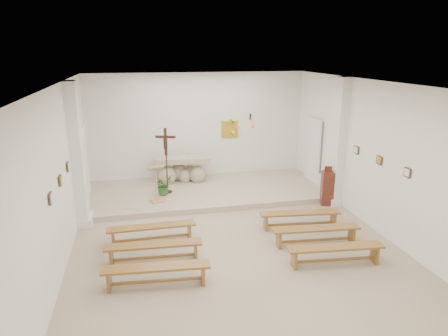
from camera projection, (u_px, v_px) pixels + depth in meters
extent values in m
cube|color=tan|center=(235.00, 247.00, 8.78)|extent=(7.00, 10.00, 0.00)
cube|color=white|center=(57.00, 182.00, 7.55)|extent=(0.02, 10.00, 3.50)
cube|color=white|center=(385.00, 161.00, 9.01)|extent=(0.02, 10.00, 3.50)
cube|color=white|center=(198.00, 127.00, 12.95)|extent=(7.00, 0.02, 3.50)
cube|color=silver|center=(236.00, 86.00, 7.79)|extent=(7.00, 10.00, 0.02)
cube|color=#BFAA93|center=(207.00, 191.00, 12.03)|extent=(6.98, 3.00, 0.15)
cube|color=white|center=(77.00, 156.00, 9.45)|extent=(0.26, 0.55, 3.50)
cube|color=white|center=(338.00, 142.00, 10.86)|extent=(0.26, 0.55, 3.50)
cube|color=yellow|center=(230.00, 129.00, 13.17)|extent=(0.55, 0.04, 0.55)
cube|color=black|center=(250.00, 117.00, 13.22)|extent=(0.04, 0.02, 0.20)
cylinder|color=black|center=(252.00, 115.00, 13.06)|extent=(0.02, 0.30, 0.02)
cylinder|color=black|center=(253.00, 121.00, 12.96)|extent=(0.01, 0.01, 0.34)
sphere|color=red|center=(253.00, 127.00, 13.02)|extent=(0.11, 0.11, 0.11)
cube|color=#45311E|center=(51.00, 198.00, 6.82)|extent=(0.03, 0.20, 0.20)
cube|color=#45311E|center=(60.00, 181.00, 7.75)|extent=(0.03, 0.20, 0.20)
cube|color=#45311E|center=(68.00, 167.00, 8.69)|extent=(0.03, 0.20, 0.20)
cube|color=#45311E|center=(407.00, 172.00, 8.26)|extent=(0.03, 0.20, 0.20)
cube|color=#45311E|center=(379.00, 160.00, 9.20)|extent=(0.03, 0.20, 0.20)
cube|color=#45311E|center=(356.00, 150.00, 10.14)|extent=(0.03, 0.20, 0.20)
cube|color=silver|center=(84.00, 204.00, 10.51)|extent=(0.10, 0.85, 0.52)
cube|color=silver|center=(324.00, 185.00, 11.94)|extent=(0.10, 0.85, 0.52)
ellipsoid|color=#C0B192|center=(167.00, 176.00, 12.45)|extent=(0.55, 0.47, 0.62)
ellipsoid|color=#C0B192|center=(198.00, 175.00, 12.63)|extent=(0.51, 0.44, 0.59)
ellipsoid|color=#C0B192|center=(179.00, 172.00, 12.79)|extent=(0.59, 0.50, 0.55)
ellipsoid|color=#C0B192|center=(190.00, 173.00, 12.84)|extent=(0.48, 0.41, 0.51)
ellipsoid|color=#C0B192|center=(185.00, 176.00, 12.64)|extent=(0.40, 0.34, 0.48)
cube|color=#C0B192|center=(183.00, 159.00, 12.53)|extent=(1.73, 0.76, 0.17)
cube|color=tan|center=(157.00, 201.00, 11.00)|extent=(0.39, 0.39, 0.04)
cylinder|color=tan|center=(156.00, 186.00, 10.88)|extent=(0.05, 0.05, 0.91)
cube|color=tan|center=(156.00, 168.00, 10.72)|extent=(0.44, 0.37, 0.15)
cube|color=silver|center=(156.00, 167.00, 10.68)|extent=(0.37, 0.30, 0.12)
cylinder|color=#361A11|center=(168.00, 192.00, 11.71)|extent=(0.25, 0.25, 0.03)
cylinder|color=#361A11|center=(167.00, 173.00, 11.55)|extent=(0.04, 0.04, 1.15)
cube|color=#361A11|center=(166.00, 142.00, 11.29)|extent=(0.09, 0.07, 0.79)
cube|color=#361A11|center=(165.00, 137.00, 11.25)|extent=(0.56, 0.23, 0.07)
cube|color=#361A11|center=(165.00, 143.00, 11.27)|extent=(0.11, 0.07, 0.34)
imported|color=#295E25|center=(163.00, 185.00, 11.47)|extent=(0.68, 0.67, 0.57)
cube|color=#582319|center=(327.00, 188.00, 11.06)|extent=(0.36, 0.36, 0.97)
cube|color=#582319|center=(328.00, 169.00, 10.91)|extent=(0.20, 0.09, 0.16)
cube|color=brown|center=(152.00, 226.00, 8.87)|extent=(1.95, 0.33, 0.04)
cube|color=brown|center=(113.00, 239.00, 8.74)|extent=(0.06, 0.28, 0.37)
cube|color=brown|center=(189.00, 231.00, 9.11)|extent=(0.06, 0.28, 0.37)
cube|color=brown|center=(152.00, 238.00, 8.95)|extent=(1.64, 0.07, 0.04)
cube|color=brown|center=(300.00, 213.00, 9.61)|extent=(1.97, 0.53, 0.04)
cube|color=brown|center=(266.00, 222.00, 9.58)|extent=(0.08, 0.29, 0.37)
cube|color=brown|center=(333.00, 219.00, 9.75)|extent=(0.08, 0.29, 0.37)
cube|color=brown|center=(299.00, 224.00, 9.69)|extent=(1.63, 0.24, 0.04)
cube|color=brown|center=(154.00, 245.00, 8.03)|extent=(1.96, 0.44, 0.04)
cube|color=brown|center=(111.00, 257.00, 7.97)|extent=(0.07, 0.29, 0.37)
cube|color=brown|center=(196.00, 251.00, 8.21)|extent=(0.07, 0.29, 0.37)
cube|color=brown|center=(154.00, 257.00, 8.11)|extent=(1.64, 0.16, 0.04)
cube|color=brown|center=(316.00, 228.00, 8.77)|extent=(1.97, 0.47, 0.04)
cube|color=brown|center=(279.00, 239.00, 8.72)|extent=(0.08, 0.29, 0.37)
cube|color=brown|center=(352.00, 235.00, 8.94)|extent=(0.08, 0.29, 0.37)
cube|color=brown|center=(315.00, 240.00, 8.85)|extent=(1.64, 0.19, 0.04)
cube|color=brown|center=(156.00, 267.00, 7.20)|extent=(1.97, 0.48, 0.04)
cube|color=brown|center=(109.00, 281.00, 7.15)|extent=(0.08, 0.29, 0.37)
cube|color=brown|center=(203.00, 274.00, 7.36)|extent=(0.08, 0.29, 0.37)
cube|color=brown|center=(157.00, 281.00, 7.28)|extent=(1.64, 0.19, 0.04)
cube|color=brown|center=(336.00, 247.00, 7.94)|extent=(1.97, 0.50, 0.04)
cube|color=brown|center=(294.00, 259.00, 7.89)|extent=(0.08, 0.29, 0.37)
cube|color=brown|center=(375.00, 254.00, 8.09)|extent=(0.08, 0.29, 0.37)
cube|color=brown|center=(334.00, 260.00, 8.02)|extent=(1.64, 0.21, 0.04)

